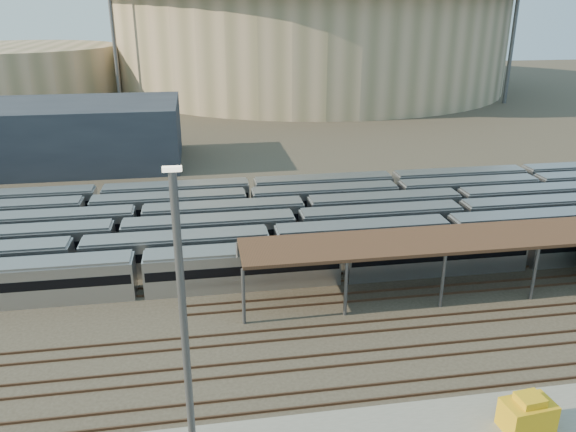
# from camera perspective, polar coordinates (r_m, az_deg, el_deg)

# --- Properties ---
(ground) EXTENTS (420.00, 420.00, 0.00)m
(ground) POSITION_cam_1_polar(r_m,az_deg,el_deg) (47.53, 5.51, -10.79)
(ground) COLOR #383026
(ground) RESTS_ON ground
(subway_trains) EXTENTS (119.25, 23.90, 3.60)m
(subway_trains) POSITION_cam_1_polar(r_m,az_deg,el_deg) (62.61, -0.43, -0.77)
(subway_trains) COLOR #AAABAF
(subway_trains) RESTS_ON ground
(inspection_shed) EXTENTS (60.30, 6.00, 5.30)m
(inspection_shed) POSITION_cam_1_polar(r_m,az_deg,el_deg) (57.69, 26.31, -1.57)
(inspection_shed) COLOR #505055
(inspection_shed) RESTS_ON ground
(empty_tracks) EXTENTS (170.00, 9.62, 0.18)m
(empty_tracks) POSITION_cam_1_polar(r_m,az_deg,el_deg) (43.46, 7.20, -14.06)
(empty_tracks) COLOR #4C3323
(empty_tracks) RESTS_ON ground
(stadium) EXTENTS (124.00, 124.00, 32.50)m
(stadium) POSITION_cam_1_polar(r_m,az_deg,el_deg) (182.80, 2.21, 18.16)
(stadium) COLOR tan
(stadium) RESTS_ON ground
(secondary_arena) EXTENTS (56.00, 56.00, 14.00)m
(secondary_arena) POSITION_cam_1_polar(r_m,az_deg,el_deg) (176.94, -26.00, 12.99)
(secondary_arena) COLOR tan
(secondary_arena) RESTS_ON ground
(service_building) EXTENTS (42.00, 20.00, 10.00)m
(service_building) POSITION_cam_1_polar(r_m,az_deg,el_deg) (99.09, -23.32, 7.57)
(service_building) COLOR #1E232D
(service_building) RESTS_ON ground
(floodlight_0) EXTENTS (4.00, 1.00, 38.40)m
(floodlight_0) POSITION_cam_1_polar(r_m,az_deg,el_deg) (150.33, -17.44, 18.31)
(floodlight_0) COLOR #505055
(floodlight_0) RESTS_ON ground
(floodlight_2) EXTENTS (4.00, 1.00, 38.40)m
(floodlight_2) POSITION_cam_1_polar(r_m,az_deg,el_deg) (160.92, 22.07, 17.88)
(floodlight_2) COLOR #505055
(floodlight_2) RESTS_ON ground
(floodlight_3) EXTENTS (4.00, 1.00, 38.40)m
(floodlight_3) POSITION_cam_1_polar(r_m,az_deg,el_deg) (199.10, -9.51, 19.32)
(floodlight_3) COLOR #505055
(floodlight_3) RESTS_ON ground
(yard_light_pole) EXTENTS (0.80, 0.36, 18.42)m
(yard_light_pole) POSITION_cam_1_polar(r_m,az_deg,el_deg) (27.19, -10.29, -13.89)
(yard_light_pole) COLOR #505055
(yard_light_pole) RESTS_ON apron
(yellow_equipment) EXTENTS (3.24, 2.21, 1.92)m
(yellow_equipment) POSITION_cam_1_polar(r_m,az_deg,el_deg) (39.34, 23.12, -18.13)
(yellow_equipment) COLOR gold
(yellow_equipment) RESTS_ON apron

